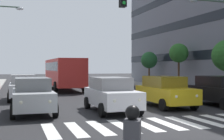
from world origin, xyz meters
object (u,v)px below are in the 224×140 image
object	(u,v)px
car_0	(221,91)
street_tree_3	(149,60)
street_lamp_left	(224,36)
car_1	(165,91)
bus_behind_traffic	(64,71)
traffic_light_gantry	(32,24)
street_tree_2	(179,53)
car_2	(111,94)
car_3	(32,95)
car_row2_0	(23,87)

from	to	relation	value
car_0	street_tree_3	distance (m)	18.81
car_0	street_lamp_left	world-z (taller)	street_lamp_left
car_1	bus_behind_traffic	world-z (taller)	bus_behind_traffic
traffic_light_gantry	street_tree_2	distance (m)	21.21
car_0	street_tree_3	bearing A→B (deg)	-102.35
bus_behind_traffic	car_0	bearing A→B (deg)	113.72
street_tree_3	street_tree_2	bearing A→B (deg)	91.06
bus_behind_traffic	traffic_light_gantry	size ratio (longest dim) A/B	1.91
traffic_light_gantry	street_tree_2	size ratio (longest dim) A/B	1.24
car_2	car_3	bearing A→B (deg)	-8.86
street_lamp_left	street_tree_2	xyz separation A→B (m)	(-1.80, -9.03, -0.73)
car_0	car_2	distance (m)	6.67
car_0	car_2	bearing A→B (deg)	1.45
car_row2_0	street_tree_2	size ratio (longest dim) A/B	1.00
car_1	street_tree_3	bearing A→B (deg)	-112.30
car_1	bus_behind_traffic	xyz separation A→B (m)	(3.44, -14.54, 0.97)
street_tree_3	car_0	bearing A→B (deg)	77.65
car_1	car_2	bearing A→B (deg)	13.19
car_2	street_tree_3	world-z (taller)	street_tree_3
car_0	car_3	distance (m)	10.48
car_0	car_3	bearing A→B (deg)	-2.32
car_0	traffic_light_gantry	distance (m)	11.63
car_2	car_row2_0	bearing A→B (deg)	-59.98
street_tree_2	street_tree_3	xyz separation A→B (m)	(0.12, -6.60, -0.53)
car_row2_0	street_lamp_left	world-z (taller)	street_lamp_left
street_lamp_left	street_tree_3	xyz separation A→B (m)	(-1.68, -15.63, -1.26)
car_1	car_3	bearing A→B (deg)	1.71
car_2	street_lamp_left	xyz separation A→B (m)	(-8.99, -2.79, 3.44)
car_1	car_row2_0	xyz separation A→B (m)	(7.49, -6.19, 0.00)
car_3	street_lamp_left	xyz separation A→B (m)	(-12.79, -2.20, 3.44)
car_0	car_2	size ratio (longest dim) A/B	1.00
street_lamp_left	street_tree_2	world-z (taller)	street_lamp_left
car_1	car_3	size ratio (longest dim) A/B	1.00
bus_behind_traffic	street_tree_2	distance (m)	11.49
car_2	street_tree_2	xyz separation A→B (m)	(-10.79, -11.82, 2.71)
car_3	street_lamp_left	size ratio (longest dim) A/B	0.66
street_tree_2	street_tree_3	world-z (taller)	street_tree_2
car_0	car_1	bearing A→B (deg)	-11.21
car_0	traffic_light_gantry	world-z (taller)	traffic_light_gantry
car_2	car_1	bearing A→B (deg)	-166.81
car_row2_0	street_lamp_left	bearing A→B (deg)	162.11
car_0	street_tree_3	xyz separation A→B (m)	(-4.00, -18.25, 2.18)
street_lamp_left	car_row2_0	bearing A→B (deg)	-17.89
car_0	street_tree_2	xyz separation A→B (m)	(-4.12, -11.65, 2.71)
car_2	car_3	size ratio (longest dim) A/B	1.00
traffic_light_gantry	street_tree_3	distance (m)	26.27
street_lamp_left	car_0	bearing A→B (deg)	48.48
car_1	car_row2_0	size ratio (longest dim) A/B	1.00
bus_behind_traffic	street_lamp_left	size ratio (longest dim) A/B	1.57
car_0	car_1	world-z (taller)	same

